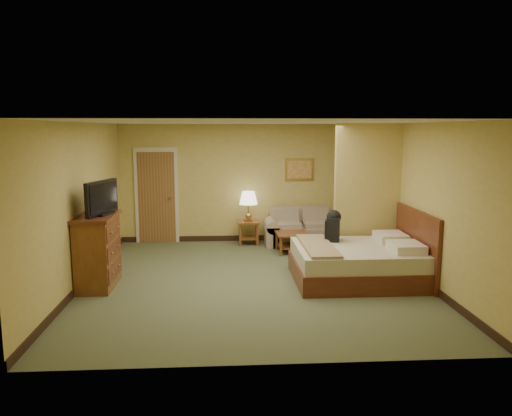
{
  "coord_description": "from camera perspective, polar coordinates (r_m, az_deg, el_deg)",
  "views": [
    {
      "loc": [
        -0.46,
        -7.99,
        2.5
      ],
      "look_at": [
        0.09,
        0.6,
        1.13
      ],
      "focal_mm": 35.0,
      "sensor_mm": 36.0,
      "label": 1
    }
  ],
  "objects": [
    {
      "name": "left_wall",
      "position": [
        8.4,
        -19.43,
        0.34
      ],
      "size": [
        0.02,
        6.0,
        2.6
      ],
      "primitive_type": "cube",
      "color": "tan",
      "rests_on": "floor"
    },
    {
      "name": "back_wall",
      "position": [
        11.07,
        -1.24,
        2.85
      ],
      "size": [
        5.5,
        0.02,
        2.6
      ],
      "primitive_type": "cube",
      "color": "tan",
      "rests_on": "floor"
    },
    {
      "name": "door",
      "position": [
        11.15,
        -11.29,
        1.34
      ],
      "size": [
        0.94,
        0.16,
        2.1
      ],
      "color": "beige",
      "rests_on": "floor"
    },
    {
      "name": "coffee_table",
      "position": [
        10.18,
        4.13,
        -3.48
      ],
      "size": [
        0.66,
        0.66,
        0.41
      ],
      "rotation": [
        0.0,
        0.0,
        0.05
      ],
      "color": "brown",
      "rests_on": "floor"
    },
    {
      "name": "partition",
      "position": [
        9.37,
        12.57,
        1.49
      ],
      "size": [
        1.2,
        0.15,
        2.6
      ],
      "primitive_type": "cube",
      "color": "tan",
      "rests_on": "floor"
    },
    {
      "name": "loveseat",
      "position": [
        10.92,
        5.2,
        -2.79
      ],
      "size": [
        1.59,
        0.74,
        0.8
      ],
      "color": "gray",
      "rests_on": "floor"
    },
    {
      "name": "backpack",
      "position": [
        8.71,
        8.87,
        -1.89
      ],
      "size": [
        0.28,
        0.35,
        0.54
      ],
      "rotation": [
        0.0,
        0.0,
        -0.25
      ],
      "color": "black",
      "rests_on": "bed"
    },
    {
      "name": "side_table",
      "position": [
        10.87,
        -0.87,
        -2.42
      ],
      "size": [
        0.46,
        0.46,
        0.51
      ],
      "color": "brown",
      "rests_on": "floor"
    },
    {
      "name": "baseboard",
      "position": [
        11.26,
        -1.21,
        -3.45
      ],
      "size": [
        5.5,
        0.02,
        0.12
      ],
      "primitive_type": "cube",
      "color": "black",
      "rests_on": "floor"
    },
    {
      "name": "right_wall",
      "position": [
        8.69,
        18.06,
        0.69
      ],
      "size": [
        0.02,
        6.0,
        2.6
      ],
      "primitive_type": "cube",
      "color": "tan",
      "rests_on": "floor"
    },
    {
      "name": "ceiling",
      "position": [
        8.0,
        -0.36,
        9.79
      ],
      "size": [
        6.0,
        6.0,
        0.0
      ],
      "primitive_type": "plane",
      "rotation": [
        3.14,
        0.0,
        0.0
      ],
      "color": "white",
      "rests_on": "back_wall"
    },
    {
      "name": "dresser",
      "position": [
        8.31,
        -17.63,
        -4.67
      ],
      "size": [
        0.57,
        1.09,
        1.16
      ],
      "color": "brown",
      "rests_on": "floor"
    },
    {
      "name": "bed",
      "position": [
        8.5,
        12.08,
        -6.01
      ],
      "size": [
        2.13,
        1.81,
        1.17
      ],
      "color": "#4F2112",
      "rests_on": "floor"
    },
    {
      "name": "tv",
      "position": [
        8.14,
        -17.22,
        1.01
      ],
      "size": [
        0.32,
        0.87,
        0.54
      ],
      "rotation": [
        0.0,
        0.0,
        -0.28
      ],
      "color": "black",
      "rests_on": "dresser"
    },
    {
      "name": "floor",
      "position": [
        8.39,
        -0.34,
        -8.28
      ],
      "size": [
        6.0,
        6.0,
        0.0
      ],
      "primitive_type": "plane",
      "color": "#515939",
      "rests_on": "ground"
    },
    {
      "name": "wall_picture",
      "position": [
        11.13,
        4.98,
        4.4
      ],
      "size": [
        0.64,
        0.04,
        0.49
      ],
      "color": "#B78E3F",
      "rests_on": "back_wall"
    },
    {
      "name": "table_lamp",
      "position": [
        10.76,
        -0.87,
        1.07
      ],
      "size": [
        0.39,
        0.39,
        0.65
      ],
      "color": "olive",
      "rests_on": "side_table"
    }
  ]
}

